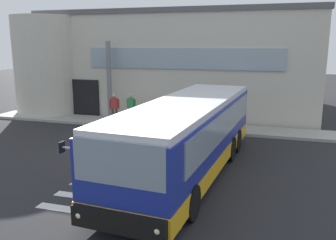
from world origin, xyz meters
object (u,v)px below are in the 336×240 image
object	(u,v)px
bus_main_foreground	(188,138)
safety_bollard_yellow	(196,126)
passenger_near_column	(114,107)
passenger_by_doorway	(131,107)
entry_support_column	(109,80)

from	to	relation	value
bus_main_foreground	safety_bollard_yellow	distance (m)	5.90
passenger_near_column	passenger_by_doorway	bearing A→B (deg)	15.30
passenger_by_doorway	safety_bollard_yellow	xyz separation A→B (m)	(4.02, -0.99, -0.63)
bus_main_foreground	passenger_near_column	bearing A→B (deg)	132.49
entry_support_column	bus_main_foreground	world-z (taller)	entry_support_column
entry_support_column	passenger_by_doorway	world-z (taller)	entry_support_column
passenger_near_column	bus_main_foreground	bearing A→B (deg)	-47.51
entry_support_column	passenger_by_doorway	bearing A→B (deg)	-24.82
bus_main_foreground	passenger_by_doorway	size ratio (longest dim) A/B	6.40
entry_support_column	passenger_near_column	xyz separation A→B (m)	(0.80, -1.07, -1.39)
bus_main_foreground	entry_support_column	bearing A→B (deg)	131.75
entry_support_column	safety_bollard_yellow	bearing A→B (deg)	-17.33
entry_support_column	passenger_near_column	size ratio (longest dim) A/B	2.77
passenger_near_column	safety_bollard_yellow	distance (m)	5.06
entry_support_column	safety_bollard_yellow	xyz separation A→B (m)	(5.77, -1.80, -2.02)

